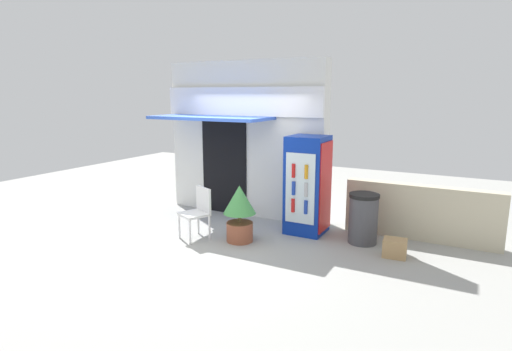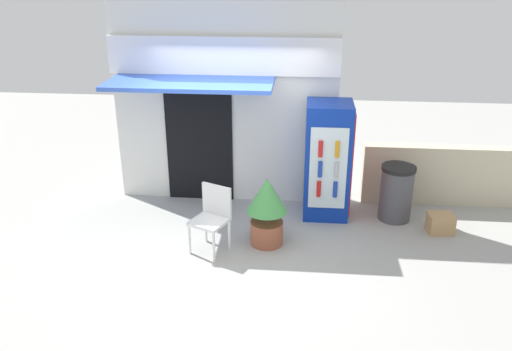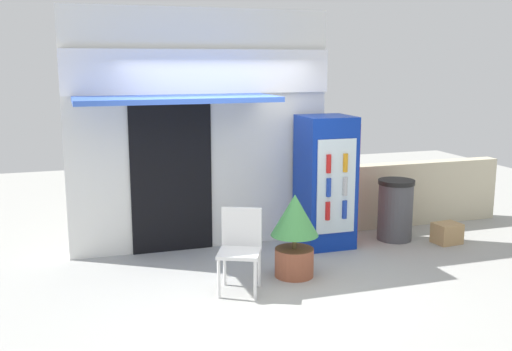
{
  "view_description": "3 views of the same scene",
  "coord_description": "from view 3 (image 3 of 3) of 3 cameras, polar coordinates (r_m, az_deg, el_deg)",
  "views": [
    {
      "loc": [
        3.99,
        -5.81,
        2.49
      ],
      "look_at": [
        0.63,
        0.48,
        1.08
      ],
      "focal_mm": 29.04,
      "sensor_mm": 36.0,
      "label": 1
    },
    {
      "loc": [
        0.98,
        -6.42,
        3.74
      ],
      "look_at": [
        0.38,
        0.28,
        0.91
      ],
      "focal_mm": 37.2,
      "sensor_mm": 36.0,
      "label": 2
    },
    {
      "loc": [
        -1.93,
        -6.14,
        2.49
      ],
      "look_at": [
        0.23,
        0.5,
        1.13
      ],
      "focal_mm": 41.84,
      "sensor_mm": 36.0,
      "label": 3
    }
  ],
  "objects": [
    {
      "name": "storefront_building",
      "position": [
        7.92,
        -5.56,
        4.57
      ],
      "size": [
        3.47,
        1.33,
        3.14
      ],
      "color": "silver",
      "rests_on": "ground"
    },
    {
      "name": "potted_plant_near_shop",
      "position": [
        6.92,
        3.71,
        -5.22
      ],
      "size": [
        0.55,
        0.55,
        0.98
      ],
      "color": "#995138",
      "rests_on": "ground"
    },
    {
      "name": "plastic_chair",
      "position": [
        6.52,
        -1.51,
        -6.55
      ],
      "size": [
        0.58,
        0.58,
        0.9
      ],
      "color": "white",
      "rests_on": "ground"
    },
    {
      "name": "drink_cooler",
      "position": [
        8.05,
        6.69,
        -0.58
      ],
      "size": [
        0.69,
        0.72,
        1.77
      ],
      "color": "#0C2D9E",
      "rests_on": "ground"
    },
    {
      "name": "ground",
      "position": [
        6.9,
        -0.56,
        -10.14
      ],
      "size": [
        16.0,
        16.0,
        0.0
      ],
      "primitive_type": "plane",
      "color": "#A3A39E"
    },
    {
      "name": "stone_boundary_wall",
      "position": [
        9.52,
        15.49,
        -1.59
      ],
      "size": [
        2.56,
        0.24,
        0.96
      ],
      "primitive_type": "cube",
      "color": "beige",
      "rests_on": "ground"
    },
    {
      "name": "cardboard_box",
      "position": [
        8.66,
        17.79,
        -5.27
      ],
      "size": [
        0.38,
        0.32,
        0.28
      ],
      "primitive_type": "cube",
      "rotation": [
        0.0,
        0.0,
        0.09
      ],
      "color": "tan",
      "rests_on": "ground"
    },
    {
      "name": "trash_bin",
      "position": [
        8.57,
        13.17,
        -3.2
      ],
      "size": [
        0.5,
        0.5,
        0.86
      ],
      "color": "#47474C",
      "rests_on": "ground"
    }
  ]
}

